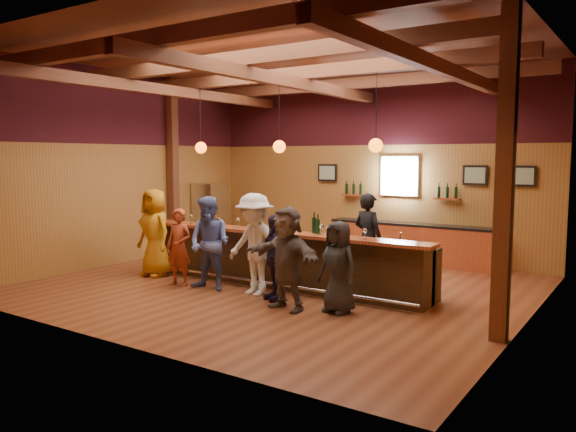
{
  "coord_description": "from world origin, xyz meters",
  "views": [
    {
      "loc": [
        6.11,
        -8.82,
        2.5
      ],
      "look_at": [
        0.0,
        0.3,
        1.35
      ],
      "focal_mm": 35.0,
      "sensor_mm": 36.0,
      "label": 1
    }
  ],
  "objects_px": {
    "customer_redvest": "(179,247)",
    "customer_denim": "(210,243)",
    "customer_brown": "(287,258)",
    "bartender": "(368,238)",
    "bottle_a": "(314,225)",
    "bar_counter": "(284,259)",
    "stainless_fridge": "(210,216)",
    "back_bar_cabinet": "(410,243)",
    "customer_orange": "(155,233)",
    "ice_bucket": "(281,225)",
    "customer_dark": "(338,267)",
    "customer_white": "(254,244)",
    "customer_navy": "(275,257)"
  },
  "relations": [
    {
      "from": "ice_bucket",
      "to": "customer_white",
      "type": "bearing_deg",
      "value": -102.56
    },
    {
      "from": "customer_redvest",
      "to": "customer_dark",
      "type": "distance_m",
      "value": 3.5
    },
    {
      "from": "back_bar_cabinet",
      "to": "stainless_fridge",
      "type": "height_order",
      "value": "stainless_fridge"
    },
    {
      "from": "customer_dark",
      "to": "bar_counter",
      "type": "bearing_deg",
      "value": 159.01
    },
    {
      "from": "customer_orange",
      "to": "back_bar_cabinet",
      "type": "bearing_deg",
      "value": 55.51
    },
    {
      "from": "back_bar_cabinet",
      "to": "ice_bucket",
      "type": "height_order",
      "value": "ice_bucket"
    },
    {
      "from": "stainless_fridge",
      "to": "ice_bucket",
      "type": "relative_size",
      "value": 8.15
    },
    {
      "from": "customer_denim",
      "to": "bottle_a",
      "type": "relative_size",
      "value": 4.59
    },
    {
      "from": "customer_denim",
      "to": "customer_navy",
      "type": "bearing_deg",
      "value": -3.01
    },
    {
      "from": "stainless_fridge",
      "to": "customer_redvest",
      "type": "height_order",
      "value": "stainless_fridge"
    },
    {
      "from": "customer_redvest",
      "to": "customer_denim",
      "type": "relative_size",
      "value": 0.85
    },
    {
      "from": "customer_brown",
      "to": "customer_dark",
      "type": "height_order",
      "value": "customer_brown"
    },
    {
      "from": "customer_denim",
      "to": "customer_dark",
      "type": "bearing_deg",
      "value": -6.2
    },
    {
      "from": "customer_brown",
      "to": "bartender",
      "type": "distance_m",
      "value": 2.53
    },
    {
      "from": "customer_navy",
      "to": "stainless_fridge",
      "type": "bearing_deg",
      "value": 170.74
    },
    {
      "from": "stainless_fridge",
      "to": "bottle_a",
      "type": "height_order",
      "value": "stainless_fridge"
    },
    {
      "from": "customer_denim",
      "to": "bartender",
      "type": "xyz_separation_m",
      "value": [
        2.23,
        2.17,
        0.01
      ]
    },
    {
      "from": "bartender",
      "to": "customer_redvest",
      "type": "bearing_deg",
      "value": 51.47
    },
    {
      "from": "customer_navy",
      "to": "customer_dark",
      "type": "distance_m",
      "value": 1.32
    },
    {
      "from": "customer_orange",
      "to": "bartender",
      "type": "xyz_separation_m",
      "value": [
        4.04,
        1.87,
        -0.02
      ]
    },
    {
      "from": "stainless_fridge",
      "to": "customer_dark",
      "type": "bearing_deg",
      "value": -31.18
    },
    {
      "from": "customer_denim",
      "to": "customer_dark",
      "type": "xyz_separation_m",
      "value": [
        2.77,
        -0.03,
        -0.14
      ]
    },
    {
      "from": "bottle_a",
      "to": "bar_counter",
      "type": "bearing_deg",
      "value": 166.88
    },
    {
      "from": "bar_counter",
      "to": "customer_dark",
      "type": "bearing_deg",
      "value": -32.12
    },
    {
      "from": "stainless_fridge",
      "to": "customer_white",
      "type": "xyz_separation_m",
      "value": [
        4.1,
        -3.4,
        0.03
      ]
    },
    {
      "from": "customer_redvest",
      "to": "bartender",
      "type": "height_order",
      "value": "bartender"
    },
    {
      "from": "back_bar_cabinet",
      "to": "customer_brown",
      "type": "bearing_deg",
      "value": -91.71
    },
    {
      "from": "stainless_fridge",
      "to": "customer_navy",
      "type": "xyz_separation_m",
      "value": [
        4.63,
        -3.5,
        -0.14
      ]
    },
    {
      "from": "back_bar_cabinet",
      "to": "customer_white",
      "type": "xyz_separation_m",
      "value": [
        -1.2,
        -4.52,
        0.45
      ]
    },
    {
      "from": "bar_counter",
      "to": "back_bar_cabinet",
      "type": "bearing_deg",
      "value": 71.66
    },
    {
      "from": "customer_orange",
      "to": "customer_white",
      "type": "height_order",
      "value": "customer_white"
    },
    {
      "from": "back_bar_cabinet",
      "to": "customer_orange",
      "type": "distance_m",
      "value": 5.91
    },
    {
      "from": "bartender",
      "to": "ice_bucket",
      "type": "xyz_separation_m",
      "value": [
        -1.15,
        -1.37,
        0.32
      ]
    },
    {
      "from": "bar_counter",
      "to": "bartender",
      "type": "relative_size",
      "value": 3.49
    },
    {
      "from": "customer_orange",
      "to": "customer_redvest",
      "type": "bearing_deg",
      "value": -11.9
    },
    {
      "from": "stainless_fridge",
      "to": "bartender",
      "type": "bearing_deg",
      "value": -14.43
    },
    {
      "from": "bar_counter",
      "to": "stainless_fridge",
      "type": "relative_size",
      "value": 3.5
    },
    {
      "from": "customer_white",
      "to": "stainless_fridge",
      "type": "bearing_deg",
      "value": 148.81
    },
    {
      "from": "customer_white",
      "to": "customer_dark",
      "type": "bearing_deg",
      "value": 2.44
    },
    {
      "from": "bar_counter",
      "to": "ice_bucket",
      "type": "relative_size",
      "value": 28.53
    },
    {
      "from": "customer_denim",
      "to": "customer_white",
      "type": "xyz_separation_m",
      "value": [
        0.93,
        0.16,
        0.04
      ]
    },
    {
      "from": "customer_white",
      "to": "bartender",
      "type": "xyz_separation_m",
      "value": [
        1.3,
        2.01,
        -0.03
      ]
    },
    {
      "from": "customer_navy",
      "to": "bartender",
      "type": "bearing_deg",
      "value": 97.63
    },
    {
      "from": "customer_navy",
      "to": "bottle_a",
      "type": "xyz_separation_m",
      "value": [
        0.28,
        0.87,
        0.5
      ]
    },
    {
      "from": "bartender",
      "to": "bottle_a",
      "type": "relative_size",
      "value": 4.67
    },
    {
      "from": "customer_brown",
      "to": "stainless_fridge",
      "type": "bearing_deg",
      "value": 153.78
    },
    {
      "from": "customer_redvest",
      "to": "customer_denim",
      "type": "xyz_separation_m",
      "value": [
        0.73,
        0.07,
        0.13
      ]
    },
    {
      "from": "customer_denim",
      "to": "bottle_a",
      "type": "bearing_deg",
      "value": 22.69
    },
    {
      "from": "customer_denim",
      "to": "ice_bucket",
      "type": "relative_size",
      "value": 8.03
    },
    {
      "from": "customer_dark",
      "to": "bartender",
      "type": "bearing_deg",
      "value": 114.8
    }
  ]
}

